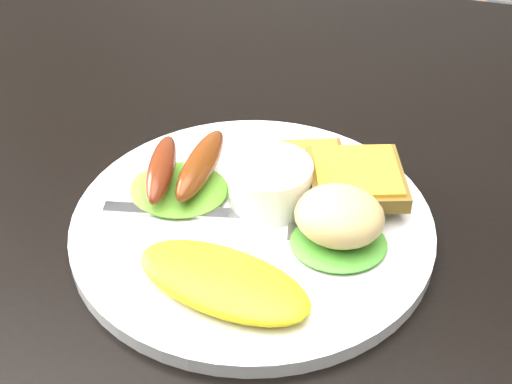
% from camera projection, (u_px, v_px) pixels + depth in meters
% --- Properties ---
extents(dining_table, '(1.20, 0.80, 0.04)m').
position_uv_depth(dining_table, '(406.00, 195.00, 0.63)').
color(dining_table, black).
rests_on(dining_table, ground).
extents(plate, '(0.28, 0.28, 0.01)m').
position_uv_depth(plate, '(252.00, 225.00, 0.56)').
color(plate, white).
rests_on(plate, dining_table).
extents(lettuce_left, '(0.08, 0.08, 0.01)m').
position_uv_depth(lettuce_left, '(179.00, 189.00, 0.58)').
color(lettuce_left, '#2A8D1D').
rests_on(lettuce_left, plate).
extents(lettuce_right, '(0.09, 0.08, 0.01)m').
position_uv_depth(lettuce_right, '(339.00, 243.00, 0.53)').
color(lettuce_right, '#3E8722').
rests_on(lettuce_right, plate).
extents(omelette, '(0.14, 0.09, 0.02)m').
position_uv_depth(omelette, '(223.00, 281.00, 0.49)').
color(omelette, yellow).
rests_on(omelette, plate).
extents(sausage_a, '(0.04, 0.09, 0.02)m').
position_uv_depth(sausage_a, '(161.00, 169.00, 0.58)').
color(sausage_a, maroon).
rests_on(sausage_a, lettuce_left).
extents(sausage_b, '(0.02, 0.10, 0.02)m').
position_uv_depth(sausage_b, '(201.00, 164.00, 0.58)').
color(sausage_b, maroon).
rests_on(sausage_b, lettuce_left).
extents(ramekin, '(0.09, 0.09, 0.04)m').
position_uv_depth(ramekin, '(270.00, 185.00, 0.57)').
color(ramekin, white).
rests_on(ramekin, plate).
extents(toast_a, '(0.09, 0.09, 0.01)m').
position_uv_depth(toast_a, '(303.00, 170.00, 0.60)').
color(toast_a, brown).
rests_on(toast_a, plate).
extents(toast_b, '(0.09, 0.09, 0.01)m').
position_uv_depth(toast_b, '(356.00, 178.00, 0.57)').
color(toast_b, brown).
rests_on(toast_b, toast_a).
extents(potato_salad, '(0.07, 0.07, 0.04)m').
position_uv_depth(potato_salad, '(339.00, 216.00, 0.53)').
color(potato_salad, beige).
rests_on(potato_salad, lettuce_right).
extents(fork, '(0.15, 0.04, 0.00)m').
position_uv_depth(fork, '(197.00, 213.00, 0.56)').
color(fork, '#ADAFB7').
rests_on(fork, plate).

